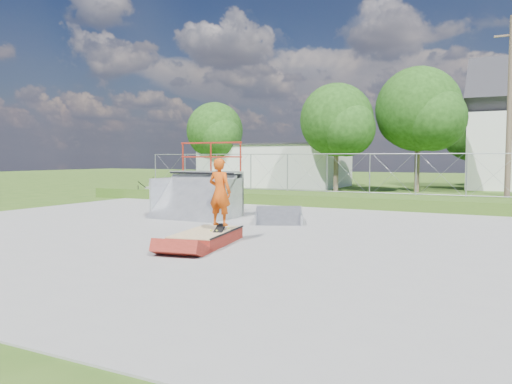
{
  "coord_description": "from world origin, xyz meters",
  "views": [
    {
      "loc": [
        7.61,
        -11.63,
        2.13
      ],
      "look_at": [
        0.89,
        1.5,
        1.1
      ],
      "focal_mm": 35.0,
      "sensor_mm": 36.0,
      "label": 1
    }
  ],
  "objects_px": {
    "grind_box": "(207,238)",
    "skater": "(220,195)",
    "flat_bank_ramp": "(279,217)",
    "quarter_pipe": "(195,180)"
  },
  "relations": [
    {
      "from": "grind_box",
      "to": "skater",
      "type": "height_order",
      "value": "skater"
    },
    {
      "from": "skater",
      "to": "flat_bank_ramp",
      "type": "bearing_deg",
      "value": -84.46
    },
    {
      "from": "flat_bank_ramp",
      "to": "skater",
      "type": "distance_m",
      "value": 4.16
    },
    {
      "from": "flat_bank_ramp",
      "to": "skater",
      "type": "xyz_separation_m",
      "value": [
        0.25,
        -4.04,
        0.98
      ]
    },
    {
      "from": "flat_bank_ramp",
      "to": "grind_box",
      "type": "bearing_deg",
      "value": -113.06
    },
    {
      "from": "grind_box",
      "to": "quarter_pipe",
      "type": "distance_m",
      "value": 5.57
    },
    {
      "from": "quarter_pipe",
      "to": "flat_bank_ramp",
      "type": "distance_m",
      "value": 3.41
    },
    {
      "from": "grind_box",
      "to": "skater",
      "type": "distance_m",
      "value": 1.1
    },
    {
      "from": "grind_box",
      "to": "flat_bank_ramp",
      "type": "bearing_deg",
      "value": 80.8
    },
    {
      "from": "quarter_pipe",
      "to": "grind_box",
      "type": "bearing_deg",
      "value": -53.46
    }
  ]
}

